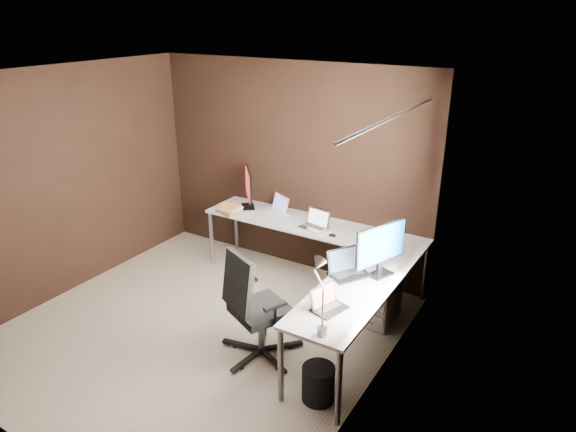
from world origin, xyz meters
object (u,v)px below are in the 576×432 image
at_px(monitor_right, 381,247).
at_px(laptop_black_big, 347,269).
at_px(drawer_pedestal, 376,292).
at_px(laptop_black_small, 327,304).
at_px(laptop_silver, 315,224).
at_px(desk_lamp, 319,286).
at_px(wastebasket, 318,383).
at_px(book_stack, 229,209).
at_px(laptop_white, 277,209).
at_px(office_chair, 257,326).
at_px(monitor_left, 249,186).

height_order(monitor_right, laptop_black_big, monitor_right).
xyz_separation_m(drawer_pedestal, laptop_black_small, (0.01, -1.15, 0.47)).
bearing_deg(drawer_pedestal, laptop_silver, 162.69).
bearing_deg(desk_lamp, wastebasket, 90.09).
xyz_separation_m(laptop_black_big, book_stack, (-1.88, 0.68, -0.01)).
relative_size(drawer_pedestal, laptop_white, 1.59).
bearing_deg(laptop_black_big, office_chair, 168.80).
xyz_separation_m(laptop_black_big, wastebasket, (0.17, -0.86, -0.62)).
xyz_separation_m(drawer_pedestal, book_stack, (-1.98, 0.15, 0.47)).
relative_size(book_stack, office_chair, 0.30).
relative_size(monitor_left, laptop_silver, 1.44).
relative_size(drawer_pedestal, laptop_silver, 1.80).
bearing_deg(drawer_pedestal, monitor_right, -67.72).
bearing_deg(laptop_silver, office_chair, -73.13).
distance_m(laptop_silver, wastebasket, 2.01).
height_order(laptop_black_small, desk_lamp, desk_lamp).
xyz_separation_m(laptop_silver, office_chair, (0.18, -1.43, -0.46)).
relative_size(laptop_black_small, office_chair, 0.30).
relative_size(laptop_white, laptop_silver, 1.13).
xyz_separation_m(monitor_left, monitor_right, (2.04, -0.80, 0.01)).
distance_m(laptop_black_small, desk_lamp, 0.44).
bearing_deg(wastebasket, office_chair, 163.28).
bearing_deg(laptop_black_small, drawer_pedestal, 16.59).
bearing_deg(drawer_pedestal, wastebasket, -87.12).
distance_m(desk_lamp, office_chair, 1.13).
height_order(book_stack, wastebasket, book_stack).
bearing_deg(office_chair, book_stack, 159.50).
height_order(laptop_silver, desk_lamp, desk_lamp).
xyz_separation_m(monitor_right, book_stack, (-2.14, 0.53, -0.24)).
bearing_deg(laptop_black_small, office_chair, 106.73).
bearing_deg(laptop_silver, monitor_right, -22.59).
bearing_deg(book_stack, laptop_white, 29.34).
height_order(drawer_pedestal, desk_lamp, desk_lamp).
bearing_deg(laptop_black_big, laptop_black_small, -138.25).
distance_m(monitor_left, desk_lamp, 2.70).
xyz_separation_m(laptop_black_small, book_stack, (-1.99, 1.30, -0.00)).
xyz_separation_m(drawer_pedestal, monitor_right, (0.16, -0.38, 0.71)).
xyz_separation_m(monitor_right, laptop_black_small, (-0.14, -0.77, -0.24)).
height_order(office_chair, wastebasket, office_chair).
distance_m(laptop_white, laptop_black_small, 2.18).
distance_m(drawer_pedestal, monitor_right, 0.82).
relative_size(drawer_pedestal, laptop_black_small, 1.83).
bearing_deg(wastebasket, monitor_left, 137.12).
bearing_deg(laptop_white, office_chair, -37.21).
height_order(laptop_silver, office_chair, office_chair).
bearing_deg(laptop_silver, drawer_pedestal, -7.47).
bearing_deg(laptop_white, desk_lamp, -23.68).
height_order(drawer_pedestal, laptop_white, laptop_white).
distance_m(laptop_black_big, office_chair, 0.99).
height_order(laptop_silver, laptop_black_big, laptop_black_big).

